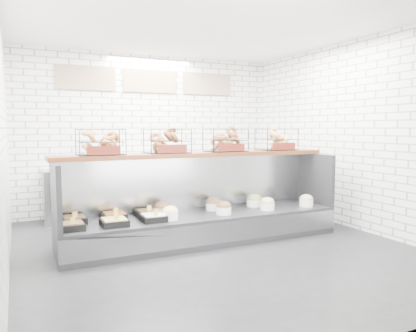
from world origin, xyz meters
TOP-DOWN VIEW (x-y plane):
  - ground at (0.00, 0.00)m, footprint 5.50×5.50m
  - room_shell at (0.00, 0.60)m, footprint 5.02×5.51m
  - display_case at (-0.02, 0.35)m, footprint 4.00×0.90m
  - bagel_shelf at (0.00, 0.52)m, footprint 4.10×0.50m
  - prep_counter at (0.00, 2.43)m, footprint 4.00×0.60m

SIDE VIEW (x-z plane):
  - ground at x=0.00m, z-range 0.00..0.00m
  - display_case at x=-0.02m, z-range -0.27..0.93m
  - prep_counter at x=0.00m, z-range -0.13..1.07m
  - bagel_shelf at x=0.00m, z-range 1.18..1.58m
  - room_shell at x=0.00m, z-range 0.55..3.56m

